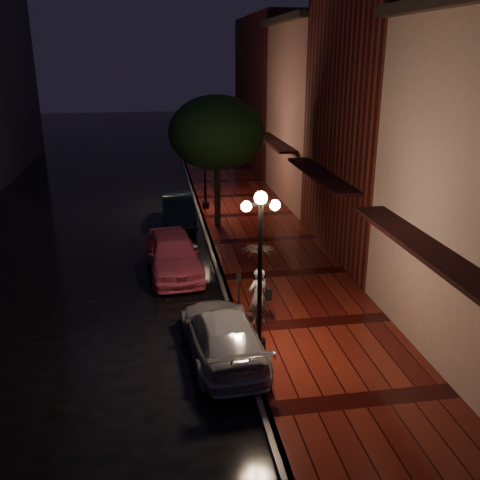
{
  "coord_description": "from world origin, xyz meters",
  "views": [
    {
      "loc": [
        -2.13,
        -17.15,
        7.54
      ],
      "look_at": [
        0.7,
        0.27,
        1.4
      ],
      "focal_mm": 40.0,
      "sensor_mm": 36.0,
      "label": 1
    }
  ],
  "objects_px": {
    "streetlamp_far": "(205,160)",
    "silver_car": "(223,334)",
    "pink_car": "(173,254)",
    "streetlamp_near": "(260,264)",
    "navy_car": "(178,210)",
    "parking_meter": "(239,290)",
    "woman_with_umbrella": "(258,273)",
    "street_tree": "(217,135)"
  },
  "relations": [
    {
      "from": "streetlamp_far",
      "to": "pink_car",
      "type": "xyz_separation_m",
      "value": [
        -1.98,
        -8.02,
        -1.83
      ]
    },
    {
      "from": "silver_car",
      "to": "parking_meter",
      "type": "height_order",
      "value": "parking_meter"
    },
    {
      "from": "streetlamp_far",
      "to": "silver_car",
      "type": "bearing_deg",
      "value": -93.91
    },
    {
      "from": "navy_car",
      "to": "streetlamp_near",
      "type": "bearing_deg",
      "value": -83.61
    },
    {
      "from": "streetlamp_far",
      "to": "silver_car",
      "type": "height_order",
      "value": "streetlamp_far"
    },
    {
      "from": "pink_car",
      "to": "silver_car",
      "type": "distance_m",
      "value": 5.98
    },
    {
      "from": "parking_meter",
      "to": "street_tree",
      "type": "bearing_deg",
      "value": 106.5
    },
    {
      "from": "parking_meter",
      "to": "silver_car",
      "type": "bearing_deg",
      "value": -90.97
    },
    {
      "from": "silver_car",
      "to": "parking_meter",
      "type": "xyz_separation_m",
      "value": [
        0.75,
        2.01,
        0.3
      ]
    },
    {
      "from": "parking_meter",
      "to": "pink_car",
      "type": "bearing_deg",
      "value": 134.13
    },
    {
      "from": "street_tree",
      "to": "woman_with_umbrella",
      "type": "distance_m",
      "value": 9.88
    },
    {
      "from": "streetlamp_far",
      "to": "parking_meter",
      "type": "height_order",
      "value": "streetlamp_far"
    },
    {
      "from": "streetlamp_far",
      "to": "pink_car",
      "type": "bearing_deg",
      "value": -103.87
    },
    {
      "from": "street_tree",
      "to": "navy_car",
      "type": "height_order",
      "value": "street_tree"
    },
    {
      "from": "parking_meter",
      "to": "woman_with_umbrella",
      "type": "bearing_deg",
      "value": -36.56
    },
    {
      "from": "streetlamp_far",
      "to": "parking_meter",
      "type": "xyz_separation_m",
      "value": [
        -0.2,
        -11.89,
        -1.65
      ]
    },
    {
      "from": "streetlamp_near",
      "to": "silver_car",
      "type": "distance_m",
      "value": 2.17
    },
    {
      "from": "street_tree",
      "to": "navy_car",
      "type": "relative_size",
      "value": 1.41
    },
    {
      "from": "pink_car",
      "to": "silver_car",
      "type": "relative_size",
      "value": 1.01
    },
    {
      "from": "pink_car",
      "to": "navy_car",
      "type": "relative_size",
      "value": 1.09
    },
    {
      "from": "silver_car",
      "to": "navy_car",
      "type": "bearing_deg",
      "value": -91.72
    },
    {
      "from": "pink_car",
      "to": "navy_car",
      "type": "distance_m",
      "value": 6.07
    },
    {
      "from": "navy_car",
      "to": "woman_with_umbrella",
      "type": "distance_m",
      "value": 10.79
    },
    {
      "from": "streetlamp_near",
      "to": "pink_car",
      "type": "relative_size",
      "value": 0.96
    },
    {
      "from": "streetlamp_near",
      "to": "parking_meter",
      "type": "bearing_deg",
      "value": 95.42
    },
    {
      "from": "streetlamp_far",
      "to": "silver_car",
      "type": "xyz_separation_m",
      "value": [
        -0.95,
        -13.91,
        -1.95
      ]
    },
    {
      "from": "streetlamp_far",
      "to": "navy_car",
      "type": "distance_m",
      "value": 3.12
    },
    {
      "from": "streetlamp_near",
      "to": "pink_car",
      "type": "bearing_deg",
      "value": 108.31
    },
    {
      "from": "streetlamp_near",
      "to": "woman_with_umbrella",
      "type": "relative_size",
      "value": 1.78
    },
    {
      "from": "street_tree",
      "to": "silver_car",
      "type": "bearing_deg",
      "value": -96.33
    },
    {
      "from": "streetlamp_near",
      "to": "navy_car",
      "type": "bearing_deg",
      "value": 97.02
    },
    {
      "from": "navy_car",
      "to": "pink_car",
      "type": "bearing_deg",
      "value": -95.34
    },
    {
      "from": "streetlamp_near",
      "to": "pink_car",
      "type": "height_order",
      "value": "streetlamp_near"
    },
    {
      "from": "streetlamp_far",
      "to": "silver_car",
      "type": "relative_size",
      "value": 0.97
    },
    {
      "from": "streetlamp_far",
      "to": "pink_car",
      "type": "height_order",
      "value": "streetlamp_far"
    },
    {
      "from": "silver_car",
      "to": "woman_with_umbrella",
      "type": "height_order",
      "value": "woman_with_umbrella"
    },
    {
      "from": "street_tree",
      "to": "silver_car",
      "type": "distance_m",
      "value": 11.54
    },
    {
      "from": "street_tree",
      "to": "pink_car",
      "type": "distance_m",
      "value": 6.5
    },
    {
      "from": "streetlamp_near",
      "to": "streetlamp_far",
      "type": "distance_m",
      "value": 14.0
    },
    {
      "from": "streetlamp_far",
      "to": "parking_meter",
      "type": "bearing_deg",
      "value": -90.96
    },
    {
      "from": "streetlamp_near",
      "to": "navy_car",
      "type": "relative_size",
      "value": 1.05
    },
    {
      "from": "woman_with_umbrella",
      "to": "parking_meter",
      "type": "height_order",
      "value": "woman_with_umbrella"
    }
  ]
}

